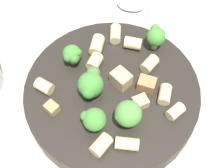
{
  "coord_description": "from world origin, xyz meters",
  "views": [
    {
      "loc": [
        -0.18,
        0.12,
        0.39
      ],
      "look_at": [
        0.0,
        0.0,
        0.05
      ],
      "focal_mm": 50.0,
      "sensor_mm": 36.0,
      "label": 1
    }
  ],
  "objects_px": {
    "rigatoni_7": "(101,145)",
    "chicken_chunk_3": "(147,84)",
    "broccoli_floret_1": "(91,85)",
    "rigatoni_3": "(97,60)",
    "rigatoni_2": "(133,43)",
    "rigatoni_5": "(165,94)",
    "rigatoni_6": "(44,86)",
    "rigatoni_9": "(115,34)",
    "rigatoni_8": "(97,45)",
    "rigatoni_4": "(127,144)",
    "rigatoni_0": "(150,65)",
    "broccoli_floret_0": "(72,55)",
    "chicken_chunk_0": "(140,102)",
    "spoon": "(142,6)",
    "chicken_chunk_2": "(122,79)",
    "chicken_chunk_1": "(52,108)",
    "broccoli_floret_3": "(156,36)",
    "broccoli_floret_2": "(128,114)",
    "rigatoni_1": "(175,112)",
    "pasta_bowl": "(112,94)",
    "broccoli_floret_4": "(94,119)"
  },
  "relations": [
    {
      "from": "rigatoni_7",
      "to": "chicken_chunk_1",
      "type": "distance_m",
      "value": 0.08
    },
    {
      "from": "rigatoni_7",
      "to": "chicken_chunk_3",
      "type": "xyz_separation_m",
      "value": [
        0.04,
        -0.09,
        -0.0
      ]
    },
    {
      "from": "rigatoni_1",
      "to": "broccoli_floret_2",
      "type": "bearing_deg",
      "value": 68.03
    },
    {
      "from": "chicken_chunk_1",
      "to": "spoon",
      "type": "distance_m",
      "value": 0.25
    },
    {
      "from": "broccoli_floret_4",
      "to": "rigatoni_7",
      "type": "xyz_separation_m",
      "value": [
        -0.03,
        0.01,
        -0.01
      ]
    },
    {
      "from": "rigatoni_2",
      "to": "pasta_bowl",
      "type": "bearing_deg",
      "value": 123.72
    },
    {
      "from": "rigatoni_8",
      "to": "chicken_chunk_0",
      "type": "height_order",
      "value": "rigatoni_8"
    },
    {
      "from": "rigatoni_2",
      "to": "chicken_chunk_2",
      "type": "bearing_deg",
      "value": 131.53
    },
    {
      "from": "rigatoni_3",
      "to": "rigatoni_9",
      "type": "xyz_separation_m",
      "value": [
        0.03,
        -0.05,
        -0.0
      ]
    },
    {
      "from": "broccoli_floret_0",
      "to": "rigatoni_9",
      "type": "height_order",
      "value": "broccoli_floret_0"
    },
    {
      "from": "rigatoni_0",
      "to": "rigatoni_5",
      "type": "xyz_separation_m",
      "value": [
        -0.05,
        0.01,
        -0.0
      ]
    },
    {
      "from": "rigatoni_3",
      "to": "rigatoni_1",
      "type": "bearing_deg",
      "value": -161.2
    },
    {
      "from": "rigatoni_2",
      "to": "spoon",
      "type": "xyz_separation_m",
      "value": [
        0.08,
        -0.08,
        -0.04
      ]
    },
    {
      "from": "spoon",
      "to": "chicken_chunk_3",
      "type": "bearing_deg",
      "value": 144.83
    },
    {
      "from": "pasta_bowl",
      "to": "broccoli_floret_3",
      "type": "relative_size",
      "value": 6.43
    },
    {
      "from": "broccoli_floret_2",
      "to": "rigatoni_7",
      "type": "bearing_deg",
      "value": 103.03
    },
    {
      "from": "pasta_bowl",
      "to": "chicken_chunk_1",
      "type": "height_order",
      "value": "chicken_chunk_1"
    },
    {
      "from": "pasta_bowl",
      "to": "rigatoni_2",
      "type": "distance_m",
      "value": 0.08
    },
    {
      "from": "rigatoni_2",
      "to": "chicken_chunk_0",
      "type": "distance_m",
      "value": 0.09
    },
    {
      "from": "rigatoni_4",
      "to": "pasta_bowl",
      "type": "bearing_deg",
      "value": -20.76
    },
    {
      "from": "rigatoni_2",
      "to": "chicken_chunk_0",
      "type": "xyz_separation_m",
      "value": [
        -0.08,
        0.05,
        -0.0
      ]
    },
    {
      "from": "rigatoni_2",
      "to": "rigatoni_8",
      "type": "height_order",
      "value": "same"
    },
    {
      "from": "chicken_chunk_0",
      "to": "chicken_chunk_1",
      "type": "height_order",
      "value": "same"
    },
    {
      "from": "rigatoni_9",
      "to": "rigatoni_8",
      "type": "bearing_deg",
      "value": 96.64
    },
    {
      "from": "broccoli_floret_2",
      "to": "rigatoni_2",
      "type": "distance_m",
      "value": 0.12
    },
    {
      "from": "rigatoni_2",
      "to": "rigatoni_5",
      "type": "distance_m",
      "value": 0.09
    },
    {
      "from": "spoon",
      "to": "broccoli_floret_2",
      "type": "bearing_deg",
      "value": 138.71
    },
    {
      "from": "broccoli_floret_2",
      "to": "rigatoni_6",
      "type": "height_order",
      "value": "broccoli_floret_2"
    },
    {
      "from": "rigatoni_9",
      "to": "chicken_chunk_1",
      "type": "relative_size",
      "value": 1.7
    },
    {
      "from": "rigatoni_2",
      "to": "spoon",
      "type": "distance_m",
      "value": 0.12
    },
    {
      "from": "rigatoni_1",
      "to": "chicken_chunk_3",
      "type": "height_order",
      "value": "chicken_chunk_3"
    },
    {
      "from": "broccoli_floret_3",
      "to": "rigatoni_0",
      "type": "bearing_deg",
      "value": 133.79
    },
    {
      "from": "rigatoni_3",
      "to": "rigatoni_4",
      "type": "distance_m",
      "value": 0.13
    },
    {
      "from": "rigatoni_3",
      "to": "chicken_chunk_1",
      "type": "bearing_deg",
      "value": 109.31
    },
    {
      "from": "broccoli_floret_2",
      "to": "rigatoni_8",
      "type": "distance_m",
      "value": 0.12
    },
    {
      "from": "broccoli_floret_3",
      "to": "rigatoni_6",
      "type": "bearing_deg",
      "value": 82.7
    },
    {
      "from": "broccoli_floret_4",
      "to": "chicken_chunk_2",
      "type": "height_order",
      "value": "broccoli_floret_4"
    },
    {
      "from": "chicken_chunk_0",
      "to": "rigatoni_9",
      "type": "bearing_deg",
      "value": -17.57
    },
    {
      "from": "rigatoni_4",
      "to": "rigatoni_7",
      "type": "distance_m",
      "value": 0.03
    },
    {
      "from": "chicken_chunk_1",
      "to": "spoon",
      "type": "bearing_deg",
      "value": -63.6
    },
    {
      "from": "broccoli_floret_0",
      "to": "rigatoni_1",
      "type": "relative_size",
      "value": 1.34
    },
    {
      "from": "rigatoni_4",
      "to": "rigatoni_6",
      "type": "distance_m",
      "value": 0.13
    },
    {
      "from": "broccoli_floret_3",
      "to": "chicken_chunk_2",
      "type": "xyz_separation_m",
      "value": [
        -0.03,
        0.08,
        -0.01
      ]
    },
    {
      "from": "chicken_chunk_1",
      "to": "pasta_bowl",
      "type": "bearing_deg",
      "value": -99.45
    },
    {
      "from": "rigatoni_3",
      "to": "chicken_chunk_0",
      "type": "relative_size",
      "value": 1.19
    },
    {
      "from": "broccoli_floret_4",
      "to": "chicken_chunk_1",
      "type": "relative_size",
      "value": 2.28
    },
    {
      "from": "rigatoni_8",
      "to": "chicken_chunk_0",
      "type": "xyz_separation_m",
      "value": [
        -0.11,
        0.0,
        -0.0
      ]
    },
    {
      "from": "rigatoni_9",
      "to": "pasta_bowl",
      "type": "bearing_deg",
      "value": 143.7
    },
    {
      "from": "broccoli_floret_1",
      "to": "rigatoni_3",
      "type": "relative_size",
      "value": 1.68
    },
    {
      "from": "rigatoni_6",
      "to": "rigatoni_5",
      "type": "bearing_deg",
      "value": -127.52
    }
  ]
}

